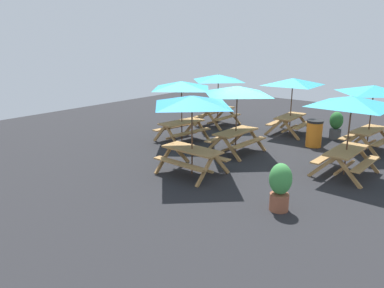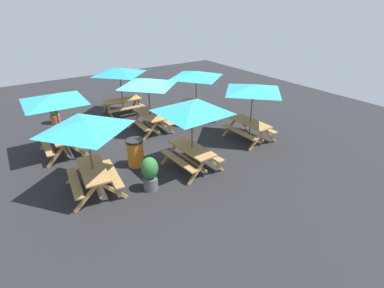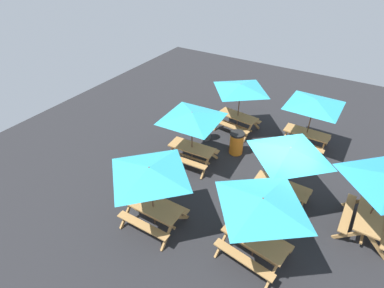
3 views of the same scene
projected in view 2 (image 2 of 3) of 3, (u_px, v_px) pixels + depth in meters
ground_plane at (147, 134)px, 12.79m from camera, size 24.18×24.18×0.00m
picnic_table_0 at (120, 74)px, 14.14m from camera, size 2.05×2.05×2.34m
picnic_table_1 at (192, 113)px, 9.43m from camera, size 2.82×2.82×2.34m
picnic_table_2 at (54, 103)px, 10.37m from camera, size 2.83×2.83×2.34m
picnic_table_3 at (253, 92)px, 11.50m from camera, size 2.02×2.02×2.34m
picnic_table_4 at (196, 78)px, 13.54m from camera, size 2.26×2.26×2.34m
picnic_table_5 at (86, 130)px, 8.21m from camera, size 2.22×2.22×2.34m
picnic_table_6 at (148, 86)px, 12.29m from camera, size 2.06×2.06×2.34m
trash_bin_orange at (135, 153)px, 10.24m from camera, size 0.59×0.59×0.98m
potted_plant_0 at (54, 111)px, 13.66m from camera, size 0.52×0.52×1.13m
potted_plant_1 at (150, 173)px, 8.90m from camera, size 0.51×0.51×1.09m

